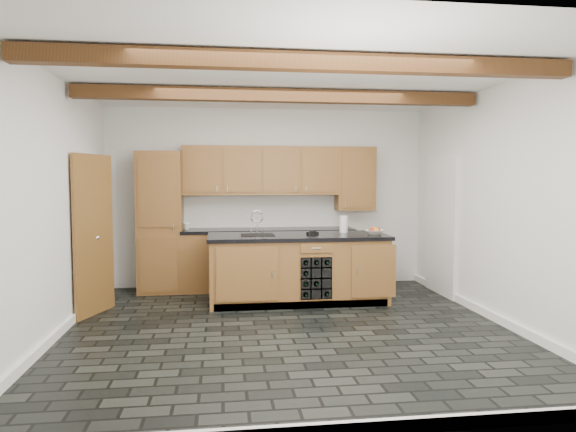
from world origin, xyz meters
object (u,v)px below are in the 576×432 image
at_px(fruit_bowl, 374,232).
at_px(paper_towel, 344,224).
at_px(kitchen_scale, 313,233).
at_px(island, 298,268).

xyz_separation_m(fruit_bowl, paper_towel, (-0.36, 0.32, 0.09)).
relative_size(kitchen_scale, paper_towel, 0.72).
bearing_deg(paper_towel, fruit_bowl, -41.37).
xyz_separation_m(island, kitchen_scale, (0.21, 0.03, 0.49)).
bearing_deg(island, kitchen_scale, 7.35).
distance_m(island, fruit_bowl, 1.16).
relative_size(fruit_bowl, paper_towel, 1.07).
distance_m(fruit_bowl, paper_towel, 0.49).
bearing_deg(kitchen_scale, paper_towel, -0.31).
bearing_deg(fruit_bowl, island, 173.98).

